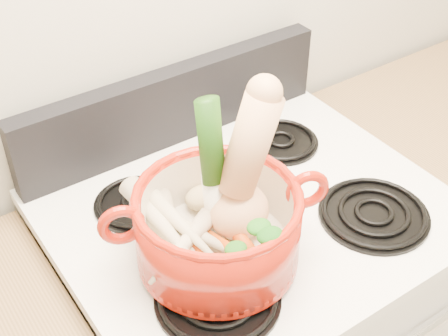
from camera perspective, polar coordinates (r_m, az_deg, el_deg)
cooktop at (r=1.29m, az=2.45°, el=-4.18°), size 0.78×0.67×0.03m
control_backsplash at (r=1.43m, az=-4.63°, el=5.73°), size 0.76×0.05×0.18m
burner_front_left at (r=1.11m, az=-0.58°, el=-11.72°), size 0.22×0.22×0.02m
burner_front_right at (r=1.29m, az=13.56°, el=-4.02°), size 0.22×0.22×0.02m
burner_back_left at (r=1.29m, az=-8.04°, el=-3.12°), size 0.17×0.17×0.02m
burner_back_right at (r=1.45m, az=5.24°, el=2.52°), size 0.17×0.17×0.02m
dutch_oven at (r=1.11m, az=-0.59°, el=-5.45°), size 0.37×0.37×0.15m
pot_handle_left at (r=1.06m, az=-9.36°, el=-5.17°), size 0.08×0.04×0.08m
pot_handle_right at (r=1.12m, az=7.63°, el=-1.97°), size 0.08×0.04×0.08m
squash at (r=1.07m, az=1.41°, el=-0.26°), size 0.21×0.15×0.31m
leek at (r=1.07m, az=-0.85°, el=-0.23°), size 0.05×0.09×0.29m
ginger at (r=1.20m, az=-1.54°, el=-2.76°), size 0.10×0.09×0.05m
parsnip_0 at (r=1.11m, az=-3.56°, el=-6.99°), size 0.10×0.25×0.07m
parsnip_1 at (r=1.11m, az=-4.66°, el=-6.56°), size 0.11×0.22×0.06m
parsnip_2 at (r=1.12m, az=-3.25°, el=-5.45°), size 0.13×0.21×0.06m
parsnip_3 at (r=1.08m, az=-3.98°, el=-7.16°), size 0.18×0.10×0.05m
parsnip_4 at (r=1.12m, az=-5.69°, el=-5.00°), size 0.06×0.23×0.06m
parsnip_5 at (r=1.11m, az=-4.32°, el=-4.80°), size 0.07×0.22×0.06m
carrot_0 at (r=1.09m, az=1.20°, el=-7.98°), size 0.07×0.18×0.05m
carrot_1 at (r=1.07m, az=-1.11°, el=-8.87°), size 0.03×0.14×0.04m
carrot_2 at (r=1.12m, az=0.95°, el=-5.78°), size 0.06×0.18×0.05m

